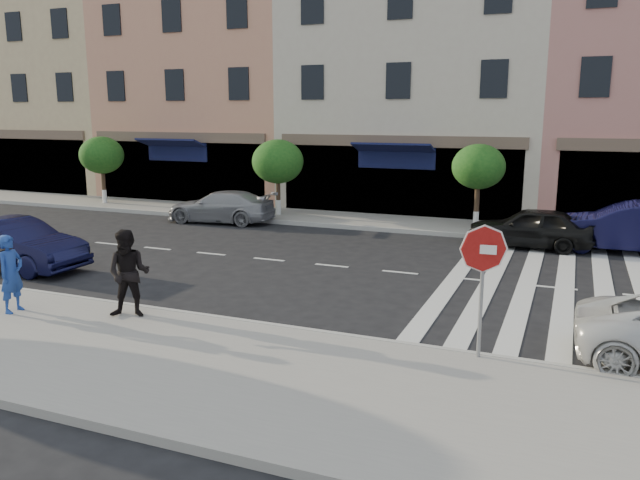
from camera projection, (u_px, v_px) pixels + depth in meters
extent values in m
plane|color=black|center=(268.00, 305.00, 14.12)|extent=(120.00, 120.00, 0.00)
cube|color=gray|center=(169.00, 362.00, 10.71)|extent=(60.00, 4.50, 0.15)
cube|color=gray|center=(397.00, 223.00, 24.08)|extent=(60.00, 3.00, 0.15)
cube|color=#D9BC8B|center=(62.00, 82.00, 36.48)|extent=(12.00, 9.00, 12.00)
cube|color=tan|center=(225.00, 59.00, 32.20)|extent=(10.00, 9.00, 14.00)
cube|color=beige|center=(424.00, 85.00, 28.61)|extent=(11.00, 9.00, 11.00)
cylinder|color=#473323|center=(104.00, 185.00, 28.91)|extent=(0.18, 0.18, 1.65)
cylinder|color=silver|center=(105.00, 196.00, 29.01)|extent=(0.20, 0.20, 0.60)
ellipsoid|color=#194B15|center=(102.00, 155.00, 28.63)|extent=(2.00, 2.00, 1.70)
cylinder|color=#473323|center=(278.00, 195.00, 25.58)|extent=(0.18, 0.18, 1.60)
cylinder|color=silver|center=(278.00, 207.00, 25.68)|extent=(0.20, 0.20, 0.60)
ellipsoid|color=#194B15|center=(278.00, 161.00, 25.30)|extent=(2.10, 2.10, 1.79)
cylinder|color=#473323|center=(477.00, 205.00, 22.60)|extent=(0.18, 0.18, 1.71)
cylinder|color=silver|center=(476.00, 220.00, 22.71)|extent=(0.20, 0.20, 0.60)
ellipsoid|color=#194B15|center=(479.00, 167.00, 22.32)|extent=(1.90, 1.90, 1.62)
cylinder|color=gray|center=(481.00, 298.00, 10.56)|extent=(0.07, 0.07, 2.10)
cylinder|color=white|center=(484.00, 249.00, 10.38)|extent=(0.82, 0.06, 0.82)
cylinder|color=#9E1411|center=(484.00, 249.00, 10.36)|extent=(0.77, 0.07, 0.76)
cube|color=white|center=(483.00, 249.00, 10.34)|extent=(0.43, 0.04, 0.15)
imported|color=navy|center=(11.00, 274.00, 13.04)|extent=(0.44, 0.63, 1.65)
imported|color=black|center=(129.00, 274.00, 12.72)|extent=(1.08, 0.97, 1.82)
imported|color=black|center=(14.00, 245.00, 17.22)|extent=(4.28, 1.54, 1.41)
imported|color=gray|center=(221.00, 207.00, 24.60)|extent=(4.45, 2.15, 1.25)
imported|color=black|center=(530.00, 227.00, 19.98)|extent=(3.92, 1.65, 1.32)
imported|color=black|center=(630.00, 227.00, 19.27)|extent=(4.81, 1.68, 1.58)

